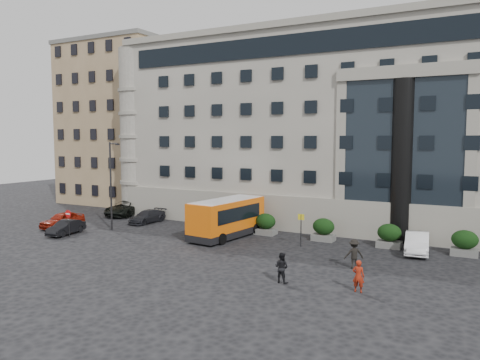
% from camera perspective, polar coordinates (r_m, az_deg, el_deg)
% --- Properties ---
extents(ground, '(120.00, 120.00, 0.00)m').
position_cam_1_polar(ground, '(34.81, -4.17, -8.77)').
color(ground, black).
rests_on(ground, ground).
extents(civic_building, '(44.00, 24.00, 18.00)m').
position_cam_1_polar(civic_building, '(51.98, 14.71, 5.69)').
color(civic_building, gray).
rests_on(civic_building, ground).
extents(entrance_column, '(1.80, 1.80, 13.00)m').
position_cam_1_polar(entrance_column, '(39.37, 19.19, 2.15)').
color(entrance_column, black).
rests_on(entrance_column, ground).
extents(apartment_near, '(14.00, 14.00, 20.00)m').
position_cam_1_polar(apartment_near, '(64.26, -12.92, 6.49)').
color(apartment_near, '#8F7453').
rests_on(apartment_near, ground).
extents(apartment_far, '(13.00, 13.00, 22.00)m').
position_cam_1_polar(apartment_far, '(80.42, -6.09, 7.01)').
color(apartment_far, '#866D4E').
rests_on(apartment_far, ground).
extents(hedge_a, '(1.80, 1.26, 1.84)m').
position_cam_1_polar(hedge_a, '(43.17, -3.15, -4.77)').
color(hedge_a, '#595957').
rests_on(hedge_a, ground).
extents(hedge_b, '(1.80, 1.26, 1.84)m').
position_cam_1_polar(hedge_b, '(40.76, 3.14, -5.36)').
color(hedge_b, '#595957').
rests_on(hedge_b, ground).
extents(hedge_c, '(1.80, 1.26, 1.84)m').
position_cam_1_polar(hedge_c, '(38.90, 10.14, -5.95)').
color(hedge_c, '#595957').
rests_on(hedge_c, ground).
extents(hedge_d, '(1.80, 1.26, 1.84)m').
position_cam_1_polar(hedge_d, '(37.67, 17.74, -6.48)').
color(hedge_d, '#595957').
rests_on(hedge_d, ground).
extents(hedge_e, '(1.80, 1.26, 1.84)m').
position_cam_1_polar(hedge_e, '(37.14, 25.71, -6.92)').
color(hedge_e, '#595957').
rests_on(hedge_e, ground).
extents(street_lamp, '(1.16, 0.18, 8.00)m').
position_cam_1_polar(street_lamp, '(43.72, -15.42, -0.28)').
color(street_lamp, '#262628').
rests_on(street_lamp, ground).
extents(bus_stop_sign, '(0.50, 0.08, 2.52)m').
position_cam_1_polar(bus_stop_sign, '(36.44, 7.45, -5.38)').
color(bus_stop_sign, '#262628').
rests_on(bus_stop_sign, ground).
extents(no_entry_sign, '(0.64, 0.16, 2.32)m').
position_cam_1_polar(no_entry_sign, '(42.03, -20.19, -4.36)').
color(no_entry_sign, '#262628').
rests_on(no_entry_sign, ground).
extents(minibus, '(3.56, 7.97, 3.22)m').
position_cam_1_polar(minibus, '(39.45, -1.61, -4.47)').
color(minibus, '#E65E0A').
rests_on(minibus, ground).
extents(red_truck, '(2.52, 4.90, 2.56)m').
position_cam_1_polar(red_truck, '(56.80, -10.95, -2.07)').
color(red_truck, maroon).
rests_on(red_truck, ground).
extents(parked_car_a, '(1.83, 4.36, 1.47)m').
position_cam_1_polar(parked_car_a, '(46.79, -20.84, -4.57)').
color(parked_car_a, maroon).
rests_on(parked_car_a, ground).
extents(parked_car_b, '(1.88, 3.94, 1.25)m').
position_cam_1_polar(parked_car_b, '(43.45, -20.44, -5.44)').
color(parked_car_b, black).
rests_on(parked_car_b, ground).
extents(parked_car_c, '(1.93, 4.36, 1.25)m').
position_cam_1_polar(parked_car_c, '(47.17, -11.25, -4.39)').
color(parked_car_c, black).
rests_on(parked_car_c, ground).
extents(parked_car_d, '(3.39, 6.01, 1.58)m').
position_cam_1_polar(parked_car_d, '(52.10, -13.69, -3.35)').
color(parked_car_d, black).
rests_on(parked_car_d, ground).
extents(white_taxi, '(2.11, 4.75, 1.52)m').
position_cam_1_polar(white_taxi, '(36.63, 20.76, -7.18)').
color(white_taxi, white).
rests_on(white_taxi, ground).
extents(pedestrian_a, '(0.66, 0.44, 1.78)m').
position_cam_1_polar(pedestrian_a, '(26.68, 14.23, -11.29)').
color(pedestrian_a, '#9B220F').
rests_on(pedestrian_a, ground).
extents(pedestrian_b, '(0.94, 0.77, 1.78)m').
position_cam_1_polar(pedestrian_b, '(27.63, 5.09, -10.57)').
color(pedestrian_b, black).
rests_on(pedestrian_b, ground).
extents(pedestrian_c, '(1.42, 1.24, 1.91)m').
position_cam_1_polar(pedestrian_c, '(31.18, 13.72, -8.75)').
color(pedestrian_c, black).
rests_on(pedestrian_c, ground).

